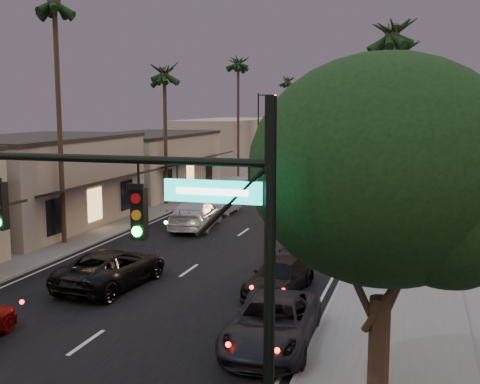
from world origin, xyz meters
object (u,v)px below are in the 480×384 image
Objects in this scene: palm_ld at (238,60)px; palm_far at (288,79)px; curbside_near at (272,323)px; corner_tree at (388,179)px; streetlight_left at (261,127)px; traffic_signal at (173,240)px; palm_lc at (164,68)px; streetlight_right at (381,134)px; palm_ra at (393,25)px; palm_rb at (405,45)px; arch at (338,123)px; curbside_black at (280,277)px; oncoming_pickup at (112,268)px; palm_rc at (410,80)px; oncoming_silver at (224,204)px.

palm_ld is 1.08× the size of palm_far.
curbside_near is at bearing -71.64° from palm_ld.
streetlight_left is at bearing 107.97° from corner_tree.
traffic_signal is 8.63m from curbside_near.
palm_lc is (-18.08, 28.55, 4.49)m from corner_tree.
palm_ra is at bearing -85.43° from streetlight_right.
corner_tree is at bearing -88.63° from palm_rb.
palm_rb is at bearing 91.37° from corner_tree.
arch is 12.96m from palm_far.
streetlight_left is 1.93× the size of curbside_black.
corner_tree is at bearing -75.86° from palm_far.
streetlight_right is 1.00× the size of streetlight_left.
streetlight_left reaches higher than corner_tree.
palm_ld is (-1.68, -3.00, 7.09)m from streetlight_left.
palm_ld reaches higher than palm_lc.
oncoming_pickup is (4.70, -42.21, -4.53)m from streetlight_left.
traffic_signal is 0.70× the size of palm_rc.
curbside_black is at bearing -94.62° from palm_rc.
palm_ld reaches higher than curbside_near.
arch is 1.69× the size of streetlight_left.
streetlight_left is 0.74× the size of palm_rc.
palm_rb is 37.98m from palm_far.
traffic_signal reaches higher than curbside_black.
arch is at bearing 75.80° from palm_lc.
palm_ld is at bearing -152.38° from palm_rc.
streetlight_left is 22.07m from palm_rb.
palm_lc and palm_rc have the same top height.
curbside_near is at bearing 88.84° from traffic_signal.
oncoming_pickup is (6.38, -20.21, -9.67)m from palm_lc.
corner_tree is at bearing -72.03° from streetlight_left.
curbside_near is at bearing 132.03° from corner_tree.
oncoming_silver is (5.43, -21.17, -11.75)m from palm_ld.
palm_rc is 48.18m from curbside_black.
palm_rb is at bearing -71.70° from arch.
streetlight_left is 0.74× the size of palm_lc.
palm_ld is at bearing 147.21° from streetlight_right.
corner_tree is 0.62× the size of palm_rb.
traffic_signal is 66.24m from arch.
palm_rc is at bearing -34.89° from arch.
palm_ld is (-15.52, 10.00, 7.09)m from streetlight_right.
palm_rc is 3.02× the size of oncoming_silver.
corner_tree reaches higher than curbside_black.
palm_rb is (-0.88, 36.55, 6.44)m from corner_tree.
curbside_black is at bearing -84.82° from arch.
oncoming_silver is at bearing -81.18° from streetlight_left.
palm_rc is at bearing 87.22° from traffic_signal.
arch is 1.15× the size of palm_far.
palm_rc is 2.17× the size of curbside_near.
traffic_signal reaches higher than arch.
palm_rc reaches higher than streetlight_left.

